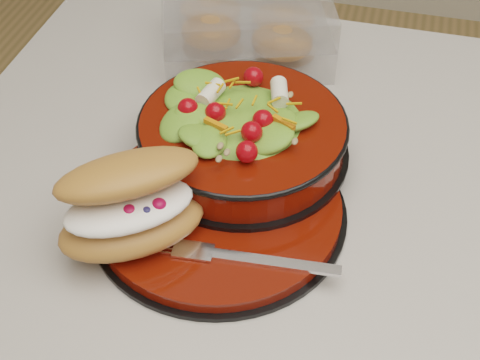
% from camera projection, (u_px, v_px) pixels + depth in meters
% --- Properties ---
extents(dinner_plate, '(0.29, 0.29, 0.02)m').
position_uv_depth(dinner_plate, '(219.00, 208.00, 0.75)').
color(dinner_plate, black).
rests_on(dinner_plate, island_counter).
extents(salad_bowl, '(0.25, 0.25, 0.10)m').
position_uv_depth(salad_bowl, '(243.00, 129.00, 0.78)').
color(salad_bowl, black).
rests_on(salad_bowl, dinner_plate).
extents(croissant, '(0.17, 0.17, 0.09)m').
position_uv_depth(croissant, '(132.00, 205.00, 0.68)').
color(croissant, '#A96933').
rests_on(croissant, dinner_plate).
extents(fork, '(0.18, 0.03, 0.00)m').
position_uv_depth(fork, '(250.00, 259.00, 0.68)').
color(fork, silver).
rests_on(fork, dinner_plate).
extents(pastry_box, '(0.28, 0.24, 0.09)m').
position_uv_depth(pastry_box, '(246.00, 28.00, 0.95)').
color(pastry_box, white).
rests_on(pastry_box, island_counter).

